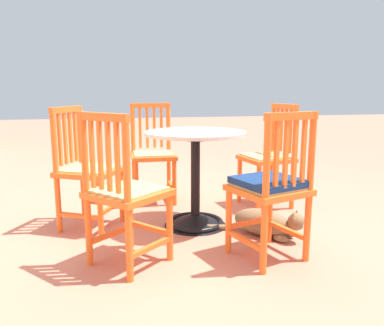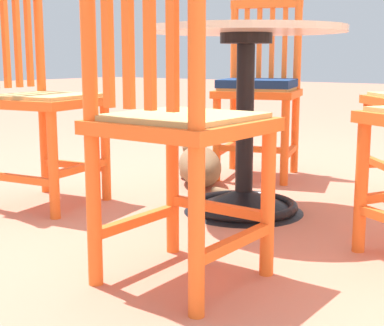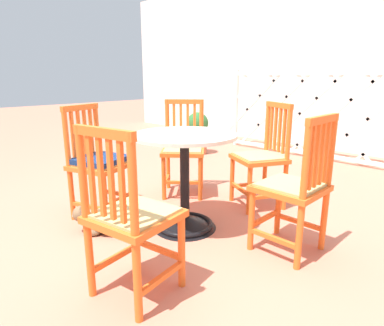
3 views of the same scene
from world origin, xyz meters
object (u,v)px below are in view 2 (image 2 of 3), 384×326
(orange_chair_at_corner, at_px, (259,90))
(orange_chair_by_planter, at_px, (41,101))
(tabby_cat, at_px, (199,165))
(cafe_table, at_px, (244,142))
(orange_chair_facing_out, at_px, (176,126))

(orange_chair_at_corner, xyz_separation_m, orange_chair_by_planter, (1.05, -0.44, -0.01))
(orange_chair_by_planter, bearing_deg, tabby_cat, 156.74)
(cafe_table, bearing_deg, orange_chair_by_planter, -63.41)
(orange_chair_at_corner, distance_m, tabby_cat, 0.51)
(cafe_table, xyz_separation_m, orange_chair_facing_out, (0.75, 0.24, 0.15))
(orange_chair_facing_out, relative_size, orange_chair_by_planter, 1.00)
(orange_chair_at_corner, distance_m, orange_chair_by_planter, 1.14)
(cafe_table, height_order, orange_chair_at_corner, orange_chair_at_corner)
(orange_chair_facing_out, xyz_separation_m, orange_chair_by_planter, (-0.37, -1.00, 0.00))
(orange_chair_at_corner, bearing_deg, orange_chair_facing_out, 21.40)
(cafe_table, bearing_deg, orange_chair_at_corner, -154.56)
(cafe_table, bearing_deg, tabby_cat, -125.95)
(cafe_table, distance_m, orange_chair_by_planter, 0.86)
(orange_chair_facing_out, relative_size, tabby_cat, 1.46)
(cafe_table, height_order, tabby_cat, cafe_table)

